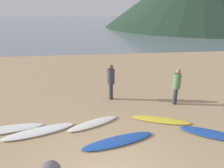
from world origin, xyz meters
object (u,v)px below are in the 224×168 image
Objects in this scene: surfboard_1 at (3,130)px; person_1 at (177,84)px; surfboard_5 at (161,120)px; surfboard_6 at (211,134)px; surfboard_2 at (39,131)px; surfboard_4 at (118,141)px; surfboard_3 at (93,123)px; person_0 at (111,79)px.

person_1 is (6.68, 1.29, 0.90)m from surfboard_1.
surfboard_5 is 1.70m from surfboard_6.
surfboard_2 reaches higher than surfboard_5.
surfboard_4 is (3.84, -1.06, 0.00)m from surfboard_1.
surfboard_2 is 1.22× the size of surfboard_3.
surfboard_4 is (2.59, -0.82, -0.00)m from surfboard_2.
surfboard_3 is at bearing -7.83° from surfboard_1.
person_0 reaches higher than surfboard_3.
surfboard_2 is 5.75m from surfboard_6.
person_0 is at bearing 162.87° from surfboard_6.
surfboard_5 is 1.36× the size of person_1.
person_1 is at bearing 70.11° from surfboard_5.
person_0 reaches higher than surfboard_1.
person_0 reaches higher than surfboard_6.
surfboard_5 is 1.11× the size of surfboard_6.
surfboard_2 reaches higher than surfboard_6.
surfboard_3 is 1.34m from surfboard_4.
person_1 is (5.43, 1.54, 0.89)m from surfboard_2.
surfboard_4 is 1.22× the size of surfboard_6.
surfboard_2 is 1.00× the size of surfboard_4.
surfboard_3 is at bearing -166.04° from surfboard_6.
surfboard_4 reaches higher than surfboard_3.
surfboard_3 is 4.02m from surfboard_6.
surfboard_3 is at bearing 110.15° from surfboard_4.
surfboard_2 is at bearing -19.65° from surfboard_1.
surfboard_5 is 1.31× the size of person_0.
surfboard_1 is 1.59× the size of person_0.
surfboard_4 is 3.80m from person_1.
surfboard_3 is at bearing -81.85° from person_1.
person_0 is (-2.98, 3.16, 0.93)m from surfboard_6.
surfboard_3 is 1.00× the size of surfboard_6.
surfboard_1 is at bearing 150.03° from surfboard_4.
surfboard_5 is at bearing -14.13° from surfboard_2.
surfboard_3 is 2.45m from person_0.
surfboard_4 is at bearing -24.09° from surfboard_1.
surfboard_1 is 6.86m from person_1.
surfboard_2 is 5.71m from person_1.
surfboard_6 is at bearing -14.08° from surfboard_4.
surfboard_6 is (1.35, -1.04, 0.00)m from surfboard_5.
surfboard_5 is (2.52, -0.04, -0.00)m from surfboard_3.
person_0 is (-1.63, 2.12, 0.93)m from surfboard_5.
surfboard_1 is 3.08m from surfboard_3.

